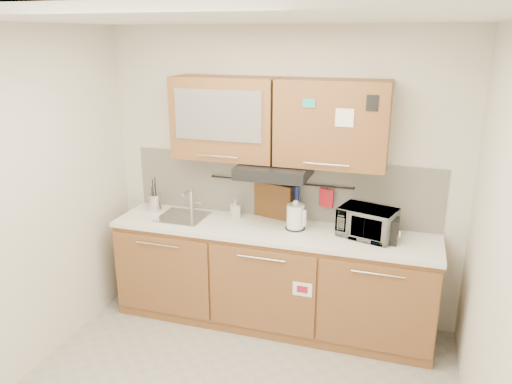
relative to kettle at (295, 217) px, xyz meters
The scene contains 20 objects.
ceiling 2.01m from the kettle, 99.06° to the right, with size 3.20×3.20×0.00m, color white.
wall_back 0.43m from the kettle, 126.82° to the left, with size 3.20×3.20×0.00m, color silver.
wall_left 2.20m from the kettle, 145.47° to the right, with size 3.00×3.00×0.00m, color silver.
wall_right 1.89m from the kettle, 41.40° to the right, with size 3.00×3.00×0.00m, color silver.
base_cabinet 0.65m from the kettle, 167.33° to the right, with size 2.80×0.64×0.88m.
countertop 0.24m from the kettle, 166.67° to the right, with size 2.82×0.62×0.04m, color white.
backsplash 0.36m from the kettle, 128.11° to the left, with size 2.80×0.02×0.56m, color silver.
upper_cabinets 0.84m from the kettle, 156.87° to the left, with size 1.82×0.37×0.70m.
range_hood 0.44m from the kettle, behind, with size 0.60×0.46×0.10m, color black.
sink 1.05m from the kettle, behind, with size 0.42×0.40×0.26m.
utensil_rail 0.37m from the kettle, 132.74° to the left, with size 0.02×0.02×1.30m, color black.
utensil_crock 1.37m from the kettle, behind, with size 0.17×0.17×0.32m.
kettle is the anchor object (origin of this frame).
toaster 0.72m from the kettle, ahead, with size 0.26×0.16×0.20m.
microwave 0.60m from the kettle, ahead, with size 0.44×0.30×0.25m, color #999999.
soap_bottle 0.61m from the kettle, 168.06° to the left, with size 0.08×0.08×0.17m, color #999999.
cutting_board 0.33m from the kettle, 142.96° to the left, with size 0.37×0.03×0.46m, color brown.
oven_mitt 0.24m from the kettle, 112.61° to the left, with size 0.13×0.03×0.21m, color navy.
dark_pouch 0.25m from the kettle, 120.11° to the left, with size 0.13×0.04×0.21m, color black.
pot_holder 0.33m from the kettle, 41.27° to the left, with size 0.13×0.02×0.16m, color red.
Camera 1 is at (1.07, -2.67, 2.51)m, focal length 35.00 mm.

